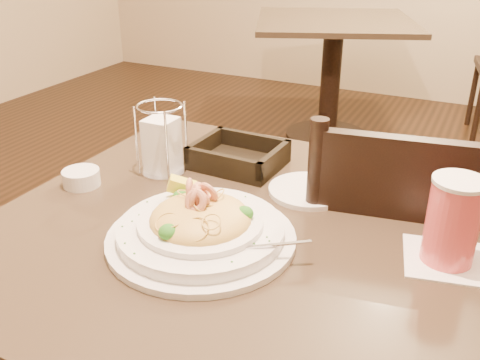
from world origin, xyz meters
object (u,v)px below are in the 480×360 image
at_px(pasta_bowl, 201,226).
at_px(side_plate, 308,190).
at_px(dining_chair_near, 393,284).
at_px(bread_basket, 238,158).
at_px(background_table, 332,59).
at_px(butter_ramekin, 81,178).
at_px(drink_glass, 453,222).
at_px(main_table, 236,319).
at_px(napkin_caddy, 162,144).

bearing_deg(pasta_bowl, side_plate, 67.51).
distance_m(dining_chair_near, bread_basket, 0.47).
bearing_deg(dining_chair_near, background_table, -78.37).
relative_size(bread_basket, butter_ramekin, 2.56).
relative_size(background_table, side_plate, 7.01).
height_order(drink_glass, side_plate, drink_glass).
bearing_deg(main_table, background_table, 102.45).
relative_size(pasta_bowl, napkin_caddy, 2.28).
relative_size(side_plate, butter_ramekin, 2.10).
bearing_deg(dining_chair_near, pasta_bowl, 42.47).
height_order(main_table, napkin_caddy, napkin_caddy).
xyz_separation_m(napkin_caddy, side_plate, (0.33, 0.05, -0.06)).
height_order(background_table, napkin_caddy, napkin_caddy).
relative_size(background_table, butter_ramekin, 14.71).
relative_size(background_table, napkin_caddy, 7.22).
xyz_separation_m(dining_chair_near, bread_basket, (-0.38, -0.05, 0.27)).
height_order(dining_chair_near, drink_glass, dining_chair_near).
xyz_separation_m(drink_glass, side_plate, (-0.29, 0.14, -0.07)).
height_order(bread_basket, butter_ramekin, bread_basket).
bearing_deg(background_table, drink_glass, -68.91).
bearing_deg(main_table, dining_chair_near, 46.74).
distance_m(pasta_bowl, butter_ramekin, 0.35).
xyz_separation_m(main_table, pasta_bowl, (-0.03, -0.09, 0.27)).
relative_size(napkin_caddy, side_plate, 0.97).
xyz_separation_m(pasta_bowl, side_plate, (0.11, 0.26, -0.03)).
bearing_deg(dining_chair_near, drink_glass, 103.87).
distance_m(background_table, pasta_bowl, 2.52).
bearing_deg(dining_chair_near, butter_ramekin, 15.22).
height_order(background_table, dining_chair_near, dining_chair_near).
height_order(main_table, bread_basket, bread_basket).
distance_m(drink_glass, side_plate, 0.33).
relative_size(background_table, drink_glass, 7.36).
distance_m(side_plate, butter_ramekin, 0.49).
relative_size(main_table, pasta_bowl, 2.44).
bearing_deg(napkin_caddy, dining_chair_near, 16.93).
height_order(napkin_caddy, side_plate, napkin_caddy).
relative_size(dining_chair_near, side_plate, 5.57).
bearing_deg(background_table, pasta_bowl, -78.54).
bearing_deg(pasta_bowl, bread_basket, 104.66).
distance_m(main_table, pasta_bowl, 0.28).
bearing_deg(napkin_caddy, drink_glass, -8.23).
bearing_deg(drink_glass, bread_basket, 157.79).
xyz_separation_m(dining_chair_near, drink_glass, (0.11, -0.25, 0.32)).
relative_size(pasta_bowl, drink_glass, 2.32).
xyz_separation_m(bread_basket, butter_ramekin, (-0.26, -0.24, -0.00)).
distance_m(main_table, background_table, 2.43).
bearing_deg(main_table, bread_basket, 114.89).
relative_size(drink_glass, side_plate, 0.95).
relative_size(dining_chair_near, drink_glass, 5.85).
distance_m(bread_basket, side_plate, 0.20).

